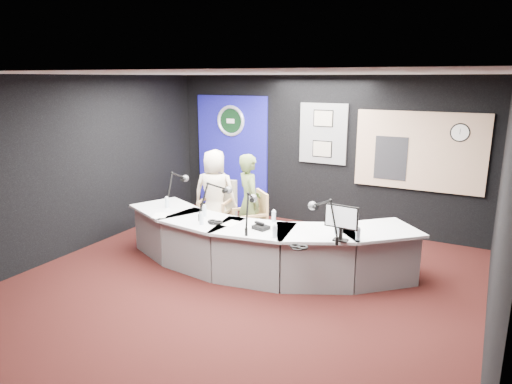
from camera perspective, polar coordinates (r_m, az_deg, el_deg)
The scene contains 33 objects.
ground at distance 6.40m, azimuth -1.80°, elevation -11.39°, with size 6.00×6.00×0.00m, color black.
ceiling at distance 5.77m, azimuth -2.02°, elevation 14.58°, with size 6.00×6.00×0.02m, color silver.
wall_back at distance 8.61m, azimuth 8.06°, elevation 4.96°, with size 6.00×0.02×2.80m, color black.
wall_front at distance 3.75m, azimuth -25.47°, elevation -8.51°, with size 6.00×0.02×2.80m, color black.
wall_left at distance 7.83m, azimuth -21.38°, elevation 3.20°, with size 0.02×6.00×2.80m, color black.
wall_right at distance 5.19m, azimuth 28.29°, elevation -2.74°, with size 0.02×6.00×2.80m, color black.
broadcast_desk at distance 6.71m, azimuth 0.14°, elevation -6.62°, with size 4.50×1.90×0.75m, color silver, non-canonical shape.
backdrop_panel at distance 9.41m, azimuth -3.00°, elevation 4.94°, with size 1.60×0.05×2.30m, color navy.
agency_seal at distance 9.30m, azimuth -3.18°, elevation 8.86°, with size 0.63×0.63×0.07m, color silver.
seal_center at distance 9.30m, azimuth -3.16°, elevation 8.86°, with size 0.48×0.48×0.01m, color black.
pinboard at distance 8.52m, azimuth 8.39°, elevation 7.23°, with size 0.90×0.04×1.10m, color slate.
framed_photo_upper at distance 8.46m, azimuth 8.39°, elevation 9.09°, with size 0.34×0.02×0.27m, color gray.
framed_photo_lower at distance 8.53m, azimuth 8.26°, elevation 5.34°, with size 0.34×0.02×0.27m, color gray.
booth_window_frame at distance 8.15m, azimuth 19.71°, elevation 4.81°, with size 2.12×0.06×1.32m, color tan.
booth_glow at distance 8.14m, azimuth 19.70°, elevation 4.80°, with size 2.00×0.02×1.20m, color #EAB794.
equipment_rack at distance 8.21m, azimuth 16.49°, elevation 4.07°, with size 0.55×0.02×0.75m, color black.
wall_clock at distance 8.01m, azimuth 24.15°, elevation 6.80°, with size 0.28×0.28×0.01m, color white.
armchair_left at distance 8.15m, azimuth -5.12°, elevation -2.53°, with size 0.48×0.48×0.85m, color tan, non-canonical shape.
armchair_right at distance 7.46m, azimuth -0.82°, elevation -4.00°, with size 0.49×0.49×0.86m, color tan, non-canonical shape.
draped_jacket at distance 8.29m, azimuth -4.09°, elevation -0.82°, with size 0.50×0.10×0.70m, color gray.
person_man at distance 8.06m, azimuth -5.17°, elevation -0.14°, with size 0.76×0.49×1.55m, color beige.
person_woman at distance 7.35m, azimuth -0.83°, elevation -1.32°, with size 0.58×0.38×1.59m, color #526133.
computer_monitor at distance 5.79m, azimuth 10.65°, elevation -3.04°, with size 0.39×0.02×0.27m, color black.
desk_phone at distance 6.21m, azimuth 0.63°, elevation -4.44°, with size 0.20×0.16×0.05m, color black.
headphones_near at distance 5.57m, azimuth 5.38°, elevation -6.82°, with size 0.21×0.21×0.03m, color black.
headphones_far at distance 6.49m, azimuth -5.12°, elevation -3.75°, with size 0.22×0.22×0.04m, color black.
paper_stack at distance 6.97m, azimuth -11.89°, elevation -2.86°, with size 0.20×0.28×0.00m, color white.
notepad at distance 6.46m, azimuth -3.11°, elevation -3.94°, with size 0.19×0.27×0.00m, color white.
boom_mic_a at distance 7.58m, azimuth -9.89°, elevation 0.93°, with size 0.21×0.73×0.60m, color black, non-canonical shape.
boom_mic_b at distance 6.74m, azimuth -5.22°, elevation -0.56°, with size 0.25×0.73×0.60m, color black, non-canonical shape.
boom_mic_c at distance 6.18m, azimuth -0.78°, elevation -1.89°, with size 0.33×0.70×0.60m, color black, non-canonical shape.
boom_mic_d at distance 5.90m, azimuth 8.54°, elevation -2.83°, with size 0.60×0.51×0.60m, color black, non-canonical shape.
water_bottles at distance 6.38m, azimuth -1.13°, elevation -3.34°, with size 3.15×0.64×0.18m, color silver, non-canonical shape.
Camera 1 is at (2.86, -5.01, 2.76)m, focal length 32.00 mm.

